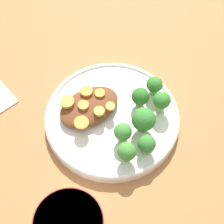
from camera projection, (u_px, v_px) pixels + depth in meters
ground_plane at (112, 121)px, 0.74m from camera, size 4.00×4.00×0.00m
plate at (112, 118)px, 0.73m from camera, size 0.26×0.26×0.02m
stew_mound at (89, 107)px, 0.72m from camera, size 0.12×0.08×0.02m
broccoli_floret_0 at (140, 97)px, 0.72m from camera, size 0.03×0.03×0.05m
broccoli_floret_1 at (123, 132)px, 0.68m from camera, size 0.03×0.03×0.05m
broccoli_floret_2 at (147, 144)px, 0.67m from camera, size 0.03×0.03×0.04m
broccoli_floret_3 at (144, 120)px, 0.68m from camera, size 0.04×0.04×0.06m
broccoli_floret_4 at (127, 152)px, 0.65m from camera, size 0.03×0.03×0.05m
broccoli_floret_5 at (154, 85)px, 0.73m from camera, size 0.03×0.03×0.04m
broccoli_floret_6 at (162, 101)px, 0.71m from camera, size 0.03×0.03×0.05m
carrot_slice_0 at (81, 123)px, 0.69m from camera, size 0.03×0.03×0.00m
carrot_slice_1 at (86, 91)px, 0.72m from camera, size 0.02×0.02×0.01m
carrot_slice_2 at (99, 111)px, 0.70m from camera, size 0.02×0.02×0.01m
carrot_slice_3 at (83, 105)px, 0.71m from camera, size 0.02×0.02×0.01m
carrot_slice_4 at (100, 93)px, 0.72m from camera, size 0.02×0.02×0.00m
carrot_slice_5 at (111, 106)px, 0.70m from camera, size 0.02×0.02×0.01m
carrot_slice_6 at (67, 102)px, 0.71m from camera, size 0.03×0.03×0.01m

